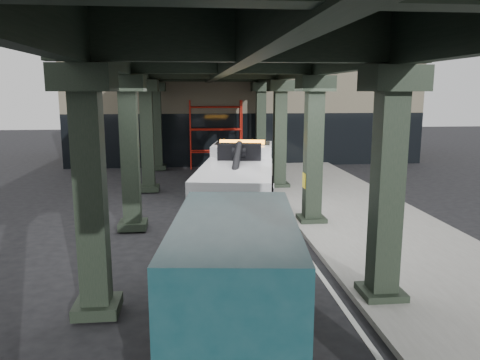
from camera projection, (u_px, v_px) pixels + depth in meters
ground at (242, 246)px, 13.82m from camera, size 90.00×90.00×0.00m
sidewalk at (365, 221)px, 16.22m from camera, size 5.00×40.00×0.15m
lane_stripe at (285, 225)px, 15.95m from camera, size 0.12×38.00×0.01m
viaduct at (223, 60)px, 14.72m from camera, size 7.40×32.00×6.40m
building at (240, 99)px, 32.83m from camera, size 22.00×10.00×8.00m
scaffolding at (216, 132)px, 27.74m from camera, size 3.08×0.88×4.00m
tow_truck at (239, 180)px, 16.99m from camera, size 3.62×8.60×2.74m
towed_van at (235, 272)px, 8.57m from camera, size 2.84×5.95×2.33m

